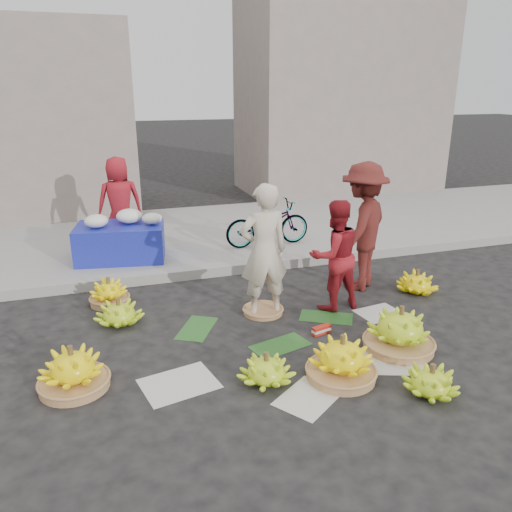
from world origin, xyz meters
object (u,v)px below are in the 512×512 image
object	(u,v)px
banana_bunch_4	(400,330)
bicycle	(268,223)
vendor_cream	(264,251)
banana_bunch_0	(73,370)
flower_table	(121,240)

from	to	relation	value
banana_bunch_4	bicycle	bearing A→B (deg)	93.91
vendor_cream	bicycle	xyz separation A→B (m)	(0.88, 2.38, -0.33)
banana_bunch_0	banana_bunch_4	xyz separation A→B (m)	(3.37, -0.29, 0.03)
banana_bunch_0	flower_table	size ratio (longest dim) A/B	0.45
flower_table	banana_bunch_4	bearing A→B (deg)	-44.02
banana_bunch_4	flower_table	distance (m)	4.58
banana_bunch_4	vendor_cream	world-z (taller)	vendor_cream
vendor_cream	flower_table	world-z (taller)	vendor_cream
banana_bunch_0	bicycle	distance (m)	4.61
banana_bunch_0	vendor_cream	distance (m)	2.54
banana_bunch_0	vendor_cream	world-z (taller)	vendor_cream
banana_bunch_0	banana_bunch_4	bearing A→B (deg)	-4.98
banana_bunch_4	vendor_cream	size ratio (longest dim) A/B	0.45
banana_bunch_0	bicycle	size ratio (longest dim) A/B	0.44
banana_bunch_4	vendor_cream	xyz separation A→B (m)	(-1.13, 1.29, 0.61)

